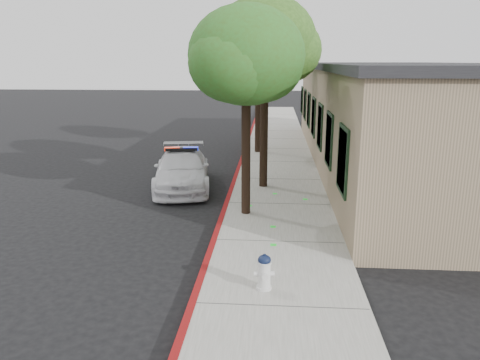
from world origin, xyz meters
The scene contains 9 objects.
ground centered at (0.00, 0.00, 0.00)m, with size 120.00×120.00×0.00m, color black.
sidewalk centered at (1.60, 3.00, 0.07)m, with size 3.20×60.00×0.15m, color gray.
red_curb centered at (0.06, 3.00, 0.08)m, with size 0.14×60.00×0.16m, color maroon.
clapboard_building centered at (6.69, 9.00, 2.13)m, with size 7.30×20.89×4.24m.
police_car centered at (-1.73, 5.14, 0.66)m, with size 2.55×4.77×1.43m.
fire_hydrant centered at (1.32, -2.39, 0.50)m, with size 0.40×0.35×0.70m.
street_tree_near centered at (0.71, 2.06, 4.34)m, with size 3.07×3.18×5.62m.
street_tree_mid centered at (1.14, 5.01, 4.84)m, with size 3.55×3.26×6.22m.
street_tree_far centered at (0.75, 11.12, 4.70)m, with size 3.29×3.27×6.06m.
Camera 1 is at (1.46, -10.27, 4.33)m, focal length 34.33 mm.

